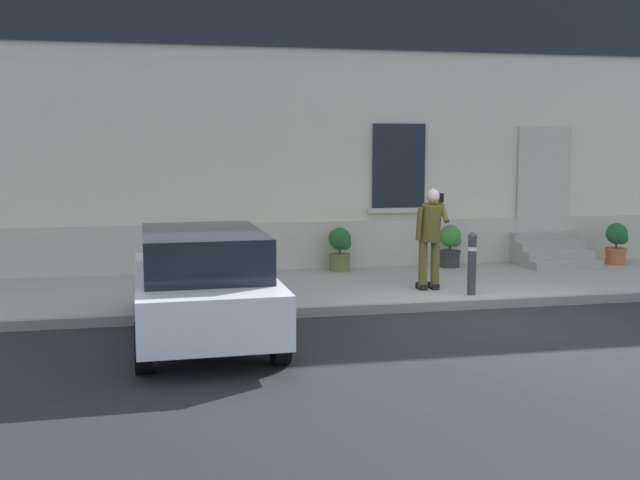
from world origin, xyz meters
The scene contains 12 objects.
ground_plane centered at (0.00, 0.00, 0.00)m, with size 80.00×80.00×0.00m, color #232326.
sidewalk centered at (0.00, 2.80, 0.07)m, with size 24.00×3.60×0.15m, color #99968E.
curb_edge centered at (0.00, 0.94, 0.07)m, with size 24.00×0.12×0.15m, color gray.
building_facade centered at (0.01, 5.29, 3.73)m, with size 24.00×1.52×7.50m.
entrance_stoop centered at (3.21, 4.12, 0.39)m, with size 1.46×1.28×0.64m.
hatchback_car_white centered at (-4.24, -0.13, 0.79)m, with size 1.86×4.10×1.50m.
bollard_near_person centered at (0.25, 1.35, 0.71)m, with size 0.15×0.15×1.04m.
person_on_phone centered at (-0.29, 1.88, 1.15)m, with size 0.51×0.50×1.74m.
planter_cream centered at (-3.62, 3.98, 0.61)m, with size 0.44×0.44×0.86m.
planter_olive centered at (-1.31, 4.18, 0.61)m, with size 0.44×0.44×0.86m.
planter_charcoal centered at (1.00, 4.19, 0.61)m, with size 0.44×0.44×0.86m.
planter_terracotta centered at (4.55, 3.83, 0.61)m, with size 0.44×0.44×0.86m.
Camera 1 is at (-4.81, -10.33, 2.60)m, focal length 42.94 mm.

